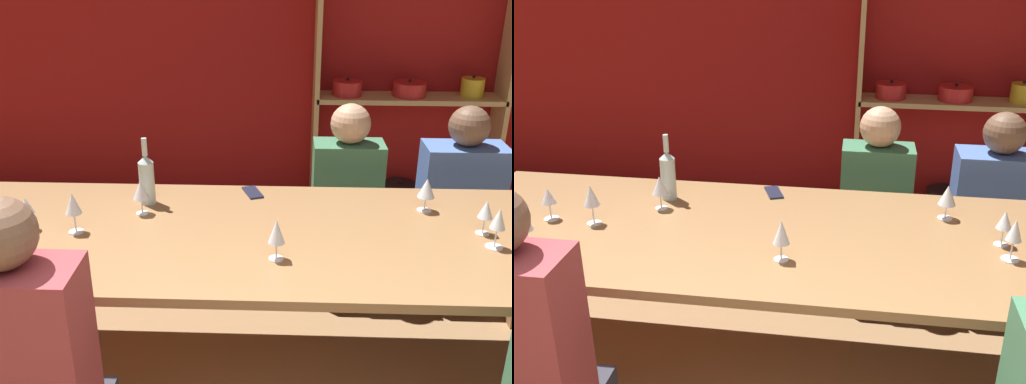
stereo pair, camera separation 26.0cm
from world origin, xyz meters
TOP-DOWN VIEW (x-y plane):
  - wall_back_red at (0.00, 3.83)m, footprint 8.80×0.06m
  - shelf_unit at (0.98, 3.63)m, footprint 1.41×0.30m
  - dining_table at (-0.07, 1.54)m, footprint 2.96×1.07m
  - wine_bottle_green at (-0.60, 1.84)m, footprint 0.07×0.07m
  - wine_glass_empty_a at (0.03, 1.31)m, footprint 0.07×0.07m
  - wine_glass_white_a at (-0.60, 1.72)m, footprint 0.08×0.08m
  - wine_glass_white_b at (0.92, 1.58)m, footprint 0.06×0.06m
  - wine_glass_red_a at (0.72, 1.81)m, footprint 0.08×0.08m
  - wine_glass_white_c at (0.93, 1.45)m, footprint 0.07×0.07m
  - wine_glass_empty_b at (-0.85, 1.52)m, footprint 0.07×0.07m
  - wine_glass_red_b at (-1.01, 1.24)m, footprint 0.07×0.07m
  - wine_glass_red_c at (-1.06, 1.53)m, footprint 0.07×0.07m
  - cell_phone at (-0.10, 1.98)m, footprint 0.12×0.17m
  - person_far_a at (1.07, 2.42)m, footprint 0.46×0.57m
  - person_far_b at (0.42, 2.40)m, footprint 0.39×0.49m

SIDE VIEW (x-z plane):
  - person_far_a at x=1.07m, z-range -0.16..0.95m
  - person_far_b at x=0.42m, z-range -0.15..0.97m
  - shelf_unit at x=0.98m, z-range -0.23..1.43m
  - dining_table at x=-0.07m, z-range 0.31..1.08m
  - cell_phone at x=-0.10m, z-range 0.76..0.77m
  - wine_glass_red_c at x=-1.06m, z-range 0.80..0.95m
  - wine_glass_white_b at x=0.92m, z-range 0.80..0.95m
  - wine_glass_red_a at x=0.72m, z-range 0.79..0.96m
  - wine_glass_white_a at x=-0.60m, z-range 0.80..0.96m
  - wine_glass_empty_a at x=0.03m, z-range 0.80..0.97m
  - wine_glass_white_c at x=0.93m, z-range 0.80..0.98m
  - wine_bottle_green at x=-0.60m, z-range 0.73..1.06m
  - wine_glass_red_b at x=-1.01m, z-range 0.80..0.99m
  - wine_glass_empty_b at x=-0.85m, z-range 0.80..0.99m
  - wall_back_red at x=0.00m, z-range 0.00..2.70m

